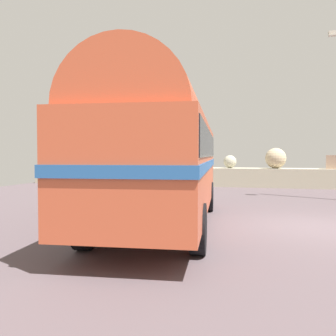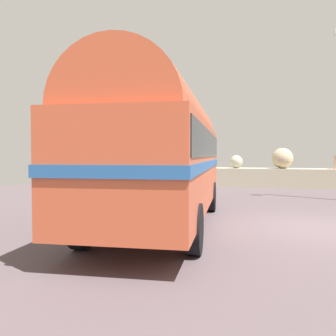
# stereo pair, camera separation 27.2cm
# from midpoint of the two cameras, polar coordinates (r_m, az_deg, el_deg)

# --- Properties ---
(ground) EXTENTS (32.00, 26.00, 0.02)m
(ground) POSITION_cam_midpoint_polar(r_m,az_deg,el_deg) (9.97, 23.38, -8.84)
(ground) COLOR #584A4F
(breakwater) EXTENTS (31.36, 2.25, 2.41)m
(breakwater) POSITION_cam_midpoint_polar(r_m,az_deg,el_deg) (21.55, 19.36, -1.09)
(breakwater) COLOR #B4AD94
(breakwater) RESTS_ON ground
(vintage_coach) EXTENTS (3.24, 8.78, 3.70)m
(vintage_coach) POSITION_cam_midpoint_polar(r_m,az_deg,el_deg) (9.31, 0.01, 3.19)
(vintage_coach) COLOR black
(vintage_coach) RESTS_ON ground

